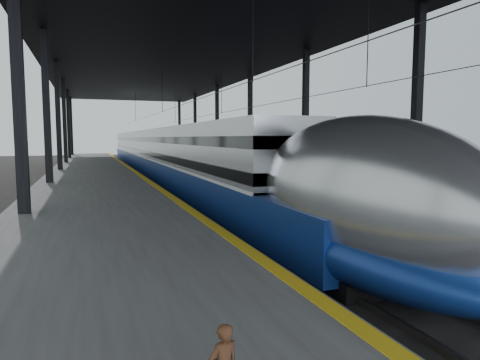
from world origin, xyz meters
name	(u,v)px	position (x,y,z in m)	size (l,w,h in m)	color
ground	(251,270)	(0.00, 0.00, 0.00)	(160.00, 160.00, 0.00)	black
platform	(94,181)	(-3.50, 20.00, 0.50)	(6.00, 80.00, 1.00)	#4C4C4F
yellow_strip	(136,173)	(-0.70, 20.00, 1.00)	(0.30, 80.00, 0.01)	gold
rails	(209,183)	(4.50, 20.00, 0.08)	(6.52, 80.00, 0.16)	slate
canopy	(172,54)	(1.90, 20.00, 9.12)	(18.00, 75.00, 9.47)	black
tgv_train	(161,156)	(2.00, 25.93, 1.89)	(2.82, 65.20, 4.05)	#B1B4B9
second_train	(200,151)	(7.00, 32.32, 2.01)	(2.88, 56.05, 3.97)	navy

